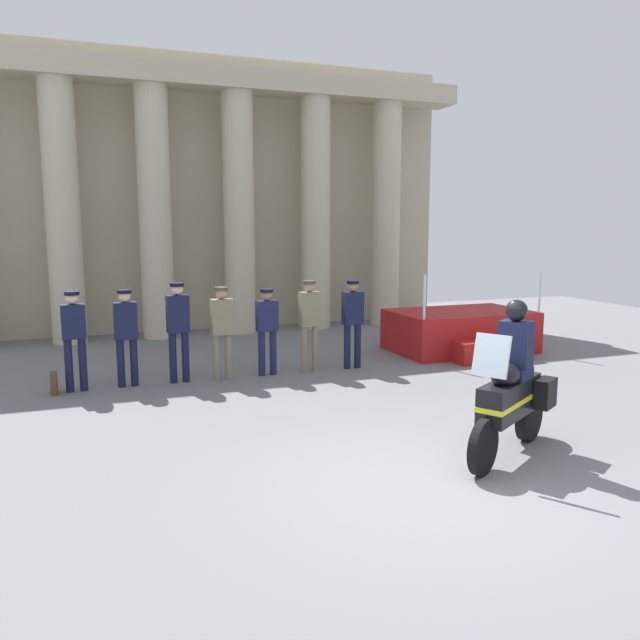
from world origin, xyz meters
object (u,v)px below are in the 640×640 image
at_px(reviewing_stand, 462,332).
at_px(officer_in_row_1, 126,330).
at_px(briefcase_on_ground, 54,383).
at_px(officer_in_row_5, 310,318).
at_px(motorcycle_with_rider, 512,391).
at_px(officer_in_row_3, 222,326).
at_px(officer_in_row_0, 74,333).
at_px(officer_in_row_6, 353,317).
at_px(officer_in_row_4, 267,325).
at_px(officer_in_row_2, 178,324).

height_order(reviewing_stand, officer_in_row_1, reviewing_stand).
bearing_deg(officer_in_row_1, briefcase_on_ground, 1.97).
xyz_separation_m(officer_in_row_5, motorcycle_with_rider, (0.78, -4.99, -0.23)).
xyz_separation_m(officer_in_row_3, briefcase_on_ground, (-2.82, 0.02, -0.81)).
distance_m(officer_in_row_1, officer_in_row_5, 3.33).
relative_size(officer_in_row_0, motorcycle_with_rider, 0.89).
height_order(reviewing_stand, officer_in_row_3, reviewing_stand).
distance_m(officer_in_row_1, briefcase_on_ground, 1.44).
height_order(officer_in_row_0, officer_in_row_3, officer_in_row_0).
bearing_deg(officer_in_row_6, officer_in_row_5, -4.31).
relative_size(officer_in_row_3, officer_in_row_6, 0.98).
distance_m(officer_in_row_1, officer_in_row_3, 1.64).
xyz_separation_m(reviewing_stand, officer_in_row_4, (-4.63, -0.62, 0.52)).
xyz_separation_m(officer_in_row_4, officer_in_row_5, (0.84, -0.00, 0.08)).
bearing_deg(reviewing_stand, officer_in_row_4, -172.32).
height_order(reviewing_stand, officer_in_row_0, reviewing_stand).
bearing_deg(motorcycle_with_rider, briefcase_on_ground, -74.51).
bearing_deg(officer_in_row_2, reviewing_stand, -176.91).
height_order(officer_in_row_3, officer_in_row_5, officer_in_row_5).
relative_size(officer_in_row_6, briefcase_on_ground, 4.76).
height_order(officer_in_row_4, briefcase_on_ground, officer_in_row_4).
bearing_deg(officer_in_row_0, officer_in_row_4, 177.40).
bearing_deg(reviewing_stand, motorcycle_with_rider, -118.15).
xyz_separation_m(officer_in_row_2, officer_in_row_4, (1.61, -0.03, -0.10)).
bearing_deg(officer_in_row_6, officer_in_row_1, -3.55).
relative_size(officer_in_row_0, officer_in_row_4, 1.05).
xyz_separation_m(officer_in_row_6, motorcycle_with_rider, (-0.09, -4.96, -0.22)).
bearing_deg(motorcycle_with_rider, reviewing_stand, -149.51).
distance_m(officer_in_row_1, officer_in_row_4, 2.49).
relative_size(officer_in_row_1, officer_in_row_3, 1.00).
distance_m(officer_in_row_2, briefcase_on_ground, 2.24).
bearing_deg(officer_in_row_0, officer_in_row_1, -179.67).
height_order(officer_in_row_4, officer_in_row_6, officer_in_row_6).
height_order(officer_in_row_5, officer_in_row_6, officer_in_row_5).
distance_m(officer_in_row_5, briefcase_on_ground, 4.58).
bearing_deg(briefcase_on_ground, officer_in_row_4, 0.54).
distance_m(reviewing_stand, officer_in_row_5, 3.89).
distance_m(reviewing_stand, officer_in_row_1, 7.16).
height_order(officer_in_row_2, officer_in_row_4, officer_in_row_2).
bearing_deg(officer_in_row_1, officer_in_row_6, 176.45).
xyz_separation_m(officer_in_row_0, briefcase_on_ground, (-0.35, -0.05, -0.82)).
relative_size(officer_in_row_0, officer_in_row_1, 1.00).
xyz_separation_m(officer_in_row_4, officer_in_row_6, (1.71, -0.03, 0.06)).
xyz_separation_m(officer_in_row_4, motorcycle_with_rider, (1.62, -5.00, -0.16)).
distance_m(officer_in_row_4, officer_in_row_6, 1.71).
xyz_separation_m(officer_in_row_2, briefcase_on_ground, (-2.06, -0.07, -0.87)).
bearing_deg(officer_in_row_5, motorcycle_with_rider, 96.60).
bearing_deg(officer_in_row_5, officer_in_row_3, -0.61).
xyz_separation_m(officer_in_row_3, officer_in_row_4, (0.85, 0.06, -0.04)).
relative_size(officer_in_row_2, officer_in_row_3, 1.05).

